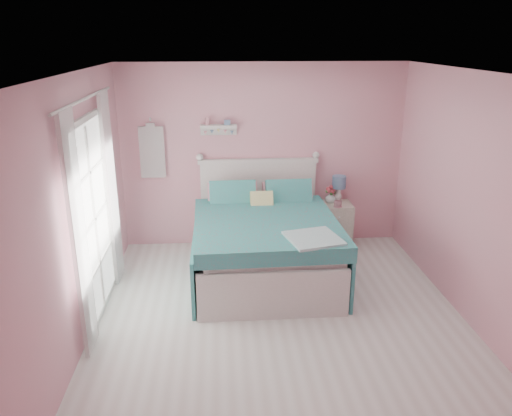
{
  "coord_description": "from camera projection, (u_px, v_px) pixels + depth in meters",
  "views": [
    {
      "loc": [
        -0.62,
        -4.68,
        2.91
      ],
      "look_at": [
        -0.18,
        1.2,
        0.89
      ],
      "focal_mm": 35.0,
      "sensor_mm": 36.0,
      "label": 1
    }
  ],
  "objects": [
    {
      "name": "curtain_near",
      "position": [
        79.0,
        237.0,
        4.56
      ],
      "size": [
        0.04,
        0.4,
        2.32
      ],
      "primitive_type": "cube",
      "color": "white",
      "rests_on": "floor"
    },
    {
      "name": "roses",
      "position": [
        331.0,
        190.0,
        7.14
      ],
      "size": [
        0.14,
        0.11,
        0.12
      ],
      "color": "#C74450",
      "rests_on": "vase"
    },
    {
      "name": "curtain_far",
      "position": [
        112.0,
        190.0,
        5.96
      ],
      "size": [
        0.04,
        0.4,
        2.32
      ],
      "primitive_type": "cube",
      "color": "white",
      "rests_on": "floor"
    },
    {
      "name": "teacup",
      "position": [
        338.0,
        204.0,
        7.01
      ],
      "size": [
        0.12,
        0.12,
        0.09
      ],
      "primitive_type": "imported",
      "rotation": [
        0.0,
        0.0,
        -0.06
      ],
      "color": "#C1818E",
      "rests_on": "nightstand"
    },
    {
      "name": "floor",
      "position": [
        281.0,
        321.0,
        5.4
      ],
      "size": [
        4.5,
        4.5,
        0.0
      ],
      "primitive_type": "plane",
      "color": "beige",
      "rests_on": "ground"
    },
    {
      "name": "table_lamp",
      "position": [
        339.0,
        184.0,
        7.14
      ],
      "size": [
        0.2,
        0.2,
        0.39
      ],
      "color": "white",
      "rests_on": "nightstand"
    },
    {
      "name": "room_shell",
      "position": [
        283.0,
        180.0,
        4.89
      ],
      "size": [
        4.5,
        4.5,
        4.5
      ],
      "color": "pink",
      "rests_on": "floor"
    },
    {
      "name": "nightstand",
      "position": [
        335.0,
        224.0,
        7.26
      ],
      "size": [
        0.45,
        0.44,
        0.64
      ],
      "color": "silver",
      "rests_on": "floor"
    },
    {
      "name": "french_door",
      "position": [
        94.0,
        220.0,
        5.29
      ],
      "size": [
        0.04,
        1.32,
        2.16
      ],
      "color": "silver",
      "rests_on": "floor"
    },
    {
      "name": "bed",
      "position": [
        265.0,
        244.0,
        6.34
      ],
      "size": [
        1.78,
        2.22,
        1.28
      ],
      "rotation": [
        0.0,
        0.0,
        0.03
      ],
      "color": "silver",
      "rests_on": "floor"
    },
    {
      "name": "vase",
      "position": [
        330.0,
        197.0,
        7.18
      ],
      "size": [
        0.16,
        0.16,
        0.16
      ],
      "primitive_type": "imported",
      "rotation": [
        0.0,
        0.0,
        0.08
      ],
      "color": "white",
      "rests_on": "nightstand"
    },
    {
      "name": "hanging_dress",
      "position": [
        152.0,
        152.0,
        6.89
      ],
      "size": [
        0.34,
        0.03,
        0.72
      ],
      "primitive_type": "cube",
      "color": "white",
      "rests_on": "room_shell"
    },
    {
      "name": "wall_shelf",
      "position": [
        218.0,
        127.0,
        6.86
      ],
      "size": [
        0.5,
        0.15,
        0.25
      ],
      "color": "silver",
      "rests_on": "room_shell"
    }
  ]
}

